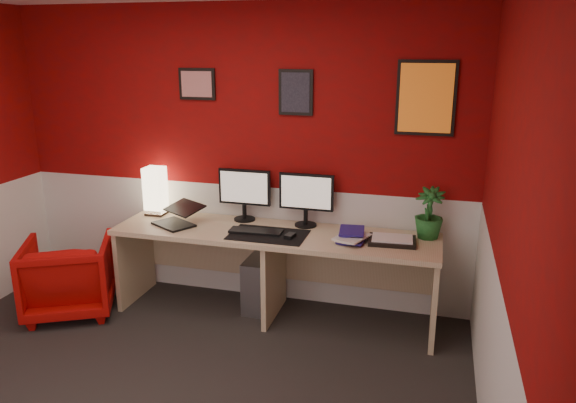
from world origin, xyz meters
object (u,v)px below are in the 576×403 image
object	(u,v)px
monitor_left	(244,187)
monitor_right	(306,192)
shoji_lamp	(155,192)
armchair	(69,276)
zen_tray	(392,241)
laptop	(173,213)
pc_tower	(261,282)
potted_plant	(429,213)
desk	(274,274)

from	to	relation	value
monitor_left	monitor_right	world-z (taller)	same
shoji_lamp	armchair	distance (m)	0.99
shoji_lamp	zen_tray	world-z (taller)	shoji_lamp
laptop	zen_tray	xyz separation A→B (m)	(1.78, 0.06, -0.09)
laptop	pc_tower	xyz separation A→B (m)	(0.69, 0.19, -0.61)
monitor_left	armchair	bearing A→B (deg)	-155.31
shoji_lamp	potted_plant	size ratio (longest dim) A/B	1.01
zen_tray	potted_plant	distance (m)	0.36
shoji_lamp	pc_tower	world-z (taller)	shoji_lamp
shoji_lamp	zen_tray	bearing A→B (deg)	-5.18
monitor_left	zen_tray	xyz separation A→B (m)	(1.26, -0.23, -0.28)
monitor_left	zen_tray	distance (m)	1.31
desk	zen_tray	xyz separation A→B (m)	(0.93, -0.00, 0.38)
monitor_left	pc_tower	distance (m)	0.82
desk	monitor_left	size ratio (longest dim) A/B	4.48
pc_tower	armchair	distance (m)	1.59
zen_tray	desk	bearing A→B (deg)	179.88
monitor_left	laptop	bearing A→B (deg)	-150.24
laptop	potted_plant	bearing A→B (deg)	37.14
laptop	monitor_left	bearing A→B (deg)	59.88
shoji_lamp	monitor_right	bearing A→B (deg)	1.33
monitor_left	potted_plant	size ratio (longest dim) A/B	1.46
monitor_left	monitor_right	size ratio (longest dim) A/B	1.00
shoji_lamp	pc_tower	size ratio (longest dim) A/B	0.89
shoji_lamp	pc_tower	xyz separation A→B (m)	(0.97, -0.06, -0.70)
monitor_left	potted_plant	distance (m)	1.52
laptop	monitor_right	world-z (taller)	monitor_right
shoji_lamp	pc_tower	bearing A→B (deg)	-3.58
laptop	monitor_right	xyz separation A→B (m)	(1.05, 0.28, 0.18)
potted_plant	pc_tower	distance (m)	1.52
desk	laptop	bearing A→B (deg)	-175.73
laptop	potted_plant	xyz separation A→B (m)	(2.03, 0.25, 0.09)
armchair	zen_tray	bearing A→B (deg)	161.23
shoji_lamp	laptop	size ratio (longest dim) A/B	1.21
armchair	monitor_right	bearing A→B (deg)	170.62
zen_tray	pc_tower	distance (m)	1.21
pc_tower	zen_tray	bearing A→B (deg)	-5.84
desk	potted_plant	xyz separation A→B (m)	(1.18, 0.19, 0.56)
desk	laptop	size ratio (longest dim) A/B	7.88
zen_tray	potted_plant	size ratio (longest dim) A/B	0.88
monitor_right	pc_tower	world-z (taller)	monitor_right
armchair	laptop	bearing A→B (deg)	174.17
zen_tray	pc_tower	world-z (taller)	zen_tray
potted_plant	desk	bearing A→B (deg)	-171.04
shoji_lamp	armchair	world-z (taller)	shoji_lamp
zen_tray	monitor_left	bearing A→B (deg)	169.50
zen_tray	pc_tower	xyz separation A→B (m)	(-1.09, 0.13, -0.52)
monitor_right	potted_plant	bearing A→B (deg)	-1.73
monitor_left	monitor_right	distance (m)	0.54
monitor_right	pc_tower	bearing A→B (deg)	-165.91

